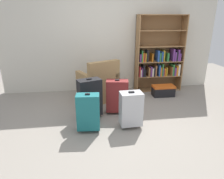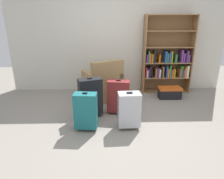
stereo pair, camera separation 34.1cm
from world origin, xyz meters
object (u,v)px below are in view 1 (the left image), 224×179
object	(u,v)px
storage_box	(163,90)
suitcase_dark_red	(117,96)
bookshelf	(159,58)
mug	(120,95)
suitcase_silver	(131,109)
suitcase_teal	(88,112)
armchair	(98,86)
suitcase_black	(90,98)

from	to	relation	value
storage_box	suitcase_dark_red	world-z (taller)	suitcase_dark_red
bookshelf	suitcase_dark_red	world-z (taller)	bookshelf
mug	suitcase_dark_red	bearing A→B (deg)	-103.85
bookshelf	suitcase_silver	world-z (taller)	bookshelf
mug	storage_box	size ratio (longest dim) A/B	0.24
suitcase_dark_red	suitcase_silver	world-z (taller)	suitcase_dark_red
bookshelf	suitcase_teal	xyz separation A→B (m)	(-1.77, -1.80, -0.47)
bookshelf	suitcase_dark_red	size ratio (longest dim) A/B	2.70
storage_box	suitcase_teal	world-z (taller)	suitcase_teal
armchair	suitcase_black	bearing A→B (deg)	-103.91
suitcase_dark_red	suitcase_teal	xyz separation A→B (m)	(-0.55, -0.59, -0.01)
armchair	suitcase_teal	size ratio (longest dim) A/B	1.46
bookshelf	mug	size ratio (longest dim) A/B	14.93
bookshelf	suitcase_black	world-z (taller)	bookshelf
storage_box	suitcase_dark_red	distance (m)	1.42
bookshelf	suitcase_black	distance (m)	2.22
armchair	suitcase_black	size ratio (longest dim) A/B	1.27
mug	suitcase_silver	size ratio (longest dim) A/B	0.19
suitcase_dark_red	suitcase_teal	bearing A→B (deg)	-133.07
suitcase_black	suitcase_teal	xyz separation A→B (m)	(-0.04, -0.47, -0.05)
suitcase_black	armchair	bearing A→B (deg)	76.09
suitcase_silver	suitcase_teal	xyz separation A→B (m)	(-0.69, -0.04, 0.01)
suitcase_dark_red	suitcase_teal	world-z (taller)	suitcase_dark_red
bookshelf	suitcase_black	size ratio (longest dim) A/B	2.43
bookshelf	storage_box	xyz separation A→B (m)	(-0.02, -0.48, -0.67)
armchair	suitcase_dark_red	size ratio (longest dim) A/B	1.41
storage_box	suitcase_black	xyz separation A→B (m)	(-1.71, -0.85, 0.25)
armchair	suitcase_teal	bearing A→B (deg)	-100.70
suitcase_silver	storage_box	bearing A→B (deg)	50.16
storage_box	suitcase_teal	xyz separation A→B (m)	(-1.75, -1.32, 0.20)
suitcase_dark_red	suitcase_silver	bearing A→B (deg)	-75.54
storage_box	suitcase_silver	bearing A→B (deg)	-129.84
suitcase_black	mug	bearing A→B (deg)	51.89
bookshelf	mug	world-z (taller)	bookshelf
bookshelf	suitcase_silver	distance (m)	2.12
suitcase_teal	mug	bearing A→B (deg)	61.52
bookshelf	suitcase_black	xyz separation A→B (m)	(-1.73, -1.33, -0.42)
bookshelf	mug	xyz separation A→B (m)	(-1.03, -0.44, -0.76)
suitcase_dark_red	suitcase_silver	xyz separation A→B (m)	(0.14, -0.54, -0.02)
bookshelf	armchair	world-z (taller)	bookshelf
bookshelf	suitcase_silver	xyz separation A→B (m)	(-1.08, -1.75, -0.48)
suitcase_black	suitcase_teal	distance (m)	0.47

